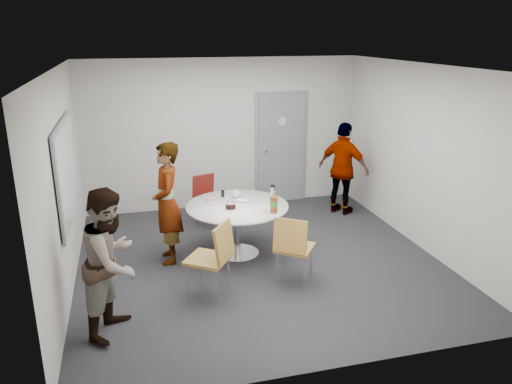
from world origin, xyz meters
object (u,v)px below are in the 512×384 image
object	(u,v)px
whiteboard	(67,171)
chair_far	(206,195)
table	(239,212)
door	(281,148)
person_main	(167,203)
chair_near_right	(293,244)
chair_near_left	(215,253)
person_left	(112,262)
person_right	(343,169)

from	to	relation	value
whiteboard	chair_far	xyz separation A→B (m)	(1.98, 1.41, -0.93)
table	chair_far	xyz separation A→B (m)	(-0.26, 1.32, -0.14)
door	person_main	bearing A→B (deg)	-137.47
person_main	table	bearing A→B (deg)	87.73
table	chair_far	size ratio (longest dim) A/B	1.72
whiteboard	table	bearing A→B (deg)	2.28
door	chair_near_right	xyz separation A→B (m)	(-0.87, -3.27, -0.45)
table	person_main	world-z (taller)	person_main
table	chair_near_right	xyz separation A→B (m)	(0.45, -1.08, -0.08)
door	chair_near_right	bearing A→B (deg)	-104.89
whiteboard	chair_far	world-z (taller)	whiteboard
chair_near_left	person_main	distance (m)	1.31
door	chair_near_right	world-z (taller)	door
chair_near_right	chair_far	size ratio (longest dim) A/B	1.10
table	chair_near_right	size ratio (longest dim) A/B	1.56
whiteboard	table	size ratio (longest dim) A/B	1.30
chair_far	person_main	bearing A→B (deg)	41.50
person_left	door	bearing A→B (deg)	-13.17
table	chair_near_right	distance (m)	1.17
chair_near_right	person_right	size ratio (longest dim) A/B	0.57
whiteboard	person_left	bearing A→B (deg)	-70.62
chair_near_left	person_left	world-z (taller)	person_left
whiteboard	chair_near_left	xyz separation A→B (m)	(1.68, -1.06, -0.85)
chair_near_left	chair_far	distance (m)	2.49
whiteboard	chair_far	distance (m)	2.61
chair_far	person_left	xyz separation A→B (m)	(-1.47, -2.86, 0.30)
person_right	chair_near_right	bearing A→B (deg)	105.28
chair_far	door	bearing A→B (deg)	-168.92
table	chair_far	world-z (taller)	table
chair_near_left	chair_far	bearing A→B (deg)	27.77
chair_near_right	person_right	world-z (taller)	person_right
whiteboard	chair_near_right	bearing A→B (deg)	-20.14
chair_near_left	whiteboard	bearing A→B (deg)	92.55
table	person_left	distance (m)	2.32
table	chair_far	distance (m)	1.35
whiteboard	person_right	xyz separation A→B (m)	(4.41, 1.33, -0.63)
table	person_left	size ratio (longest dim) A/B	0.90
chair_near_right	person_main	distance (m)	1.87
person_right	chair_near_left	bearing A→B (deg)	93.05
door	table	size ratio (longest dim) A/B	1.45
chair_near_right	person_main	bearing A→B (deg)	177.75
person_right	table	bearing A→B (deg)	81.58
person_left	person_right	bearing A→B (deg)	-28.45
chair_far	person_main	distance (m)	1.51
person_right	whiteboard	bearing A→B (deg)	68.64
chair_far	person_main	xyz separation A→B (m)	(-0.75, -1.26, 0.34)
chair_near_left	table	bearing A→B (deg)	8.83
chair_near_right	person_left	size ratio (longest dim) A/B	0.58
door	chair_near_left	world-z (taller)	door
person_left	person_right	xyz separation A→B (m)	(3.90, 2.78, 0.01)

